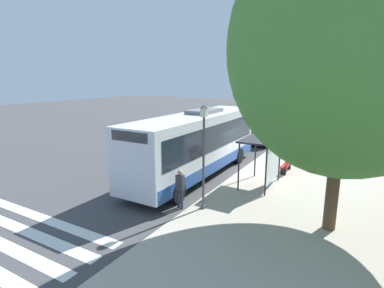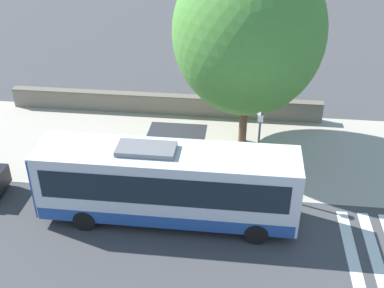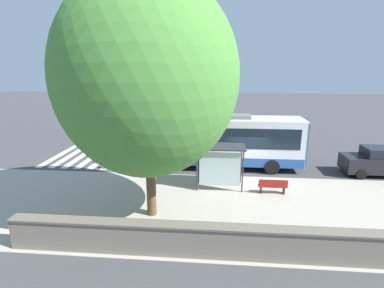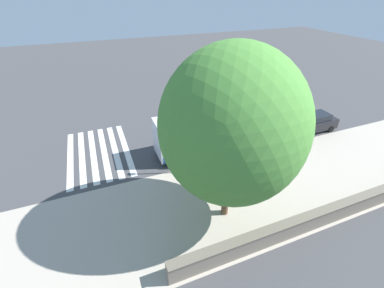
{
  "view_description": "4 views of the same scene",
  "coord_description": "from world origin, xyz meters",
  "px_view_note": "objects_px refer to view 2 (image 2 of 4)",
  "views": [
    {
      "loc": [
        -6.17,
        16.58,
        5.51
      ],
      "look_at": [
        0.6,
        4.79,
        2.52
      ],
      "focal_mm": 28.0,
      "sensor_mm": 36.0,
      "label": 1
    },
    {
      "loc": [
        18.91,
        5.05,
        14.2
      ],
      "look_at": [
        -0.79,
        2.74,
        2.43
      ],
      "focal_mm": 45.0,
      "sensor_mm": 36.0,
      "label": 2
    },
    {
      "loc": [
        -18.46,
        2.04,
        7.04
      ],
      "look_at": [
        1.06,
        3.76,
        1.84
      ],
      "focal_mm": 28.0,
      "sensor_mm": 36.0,
      "label": 3
    },
    {
      "loc": [
        -15.83,
        11.54,
        12.99
      ],
      "look_at": [
        1.5,
        4.66,
        1.21
      ],
      "focal_mm": 24.0,
      "sensor_mm": 36.0,
      "label": 4
    }
  ],
  "objects_px": {
    "bus": "(167,183)",
    "bus_shelter": "(178,137)",
    "bench": "(125,154)",
    "shade_tree": "(249,33)",
    "street_lamp_near": "(258,146)",
    "pedestrian": "(266,186)"
  },
  "relations": [
    {
      "from": "bus",
      "to": "bus_shelter",
      "type": "height_order",
      "value": "bus"
    },
    {
      "from": "bus_shelter",
      "to": "street_lamp_near",
      "type": "bearing_deg",
      "value": 71.09
    },
    {
      "from": "pedestrian",
      "to": "bench",
      "type": "height_order",
      "value": "pedestrian"
    },
    {
      "from": "bus",
      "to": "pedestrian",
      "type": "relative_size",
      "value": 6.56
    },
    {
      "from": "bench",
      "to": "street_lamp_near",
      "type": "xyz_separation_m",
      "value": [
        1.96,
        6.98,
        2.17
      ]
    },
    {
      "from": "pedestrian",
      "to": "shade_tree",
      "type": "height_order",
      "value": "shade_tree"
    },
    {
      "from": "bench",
      "to": "street_lamp_near",
      "type": "distance_m",
      "value": 7.56
    },
    {
      "from": "bus",
      "to": "bus_shelter",
      "type": "relative_size",
      "value": 3.97
    },
    {
      "from": "bus_shelter",
      "to": "street_lamp_near",
      "type": "xyz_separation_m",
      "value": [
        1.37,
        4.0,
        0.56
      ]
    },
    {
      "from": "bus",
      "to": "bench",
      "type": "distance_m",
      "value": 5.55
    },
    {
      "from": "bus_shelter",
      "to": "shade_tree",
      "type": "distance_m",
      "value": 6.53
    },
    {
      "from": "bench",
      "to": "shade_tree",
      "type": "relative_size",
      "value": 0.15
    },
    {
      "from": "bus",
      "to": "street_lamp_near",
      "type": "relative_size",
      "value": 2.55
    },
    {
      "from": "bus_shelter",
      "to": "pedestrian",
      "type": "height_order",
      "value": "bus_shelter"
    },
    {
      "from": "bus",
      "to": "shade_tree",
      "type": "xyz_separation_m",
      "value": [
        -7.37,
        3.19,
        4.57
      ]
    },
    {
      "from": "bus_shelter",
      "to": "bench",
      "type": "relative_size",
      "value": 1.81
    },
    {
      "from": "bus",
      "to": "bench",
      "type": "height_order",
      "value": "bus"
    },
    {
      "from": "bus",
      "to": "street_lamp_near",
      "type": "height_order",
      "value": "street_lamp_near"
    },
    {
      "from": "bus",
      "to": "bench",
      "type": "relative_size",
      "value": 7.18
    },
    {
      "from": "bench",
      "to": "bus_shelter",
      "type": "bearing_deg",
      "value": 78.78
    },
    {
      "from": "shade_tree",
      "to": "bus",
      "type": "bearing_deg",
      "value": -23.44
    },
    {
      "from": "bench",
      "to": "shade_tree",
      "type": "distance_m",
      "value": 9.15
    }
  ]
}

